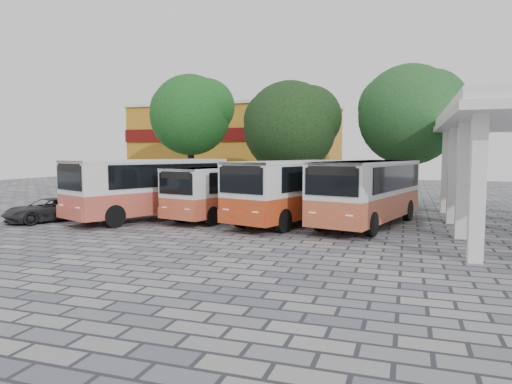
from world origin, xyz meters
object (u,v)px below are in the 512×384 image
(bus_centre_left, at_px, (225,189))
(parked_car, at_px, (48,210))
(bus_far_right, at_px, (368,188))
(bus_centre_right, at_px, (294,187))
(bus_far_left, at_px, (150,185))

(bus_centre_left, distance_m, parked_car, 9.11)
(bus_far_right, relative_size, parked_car, 2.15)
(bus_centre_right, bearing_deg, bus_far_right, 20.97)
(bus_far_left, height_order, bus_centre_right, bus_far_left)
(parked_car, bearing_deg, bus_centre_left, 48.70)
(bus_centre_left, relative_size, bus_centre_right, 0.88)
(bus_centre_left, relative_size, bus_far_right, 0.89)
(bus_far_left, bearing_deg, parked_car, -128.52)
(bus_far_left, distance_m, bus_centre_right, 7.56)
(bus_far_left, height_order, bus_centre_left, bus_far_left)
(bus_centre_right, height_order, parked_car, bus_centre_right)
(bus_far_left, bearing_deg, bus_far_right, 31.00)
(parked_car, bearing_deg, bus_far_right, 36.52)
(bus_far_left, distance_m, bus_far_right, 11.16)
(bus_far_left, distance_m, parked_car, 5.27)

